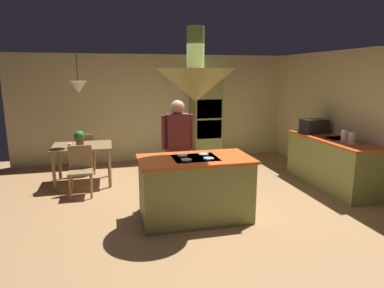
{
  "coord_description": "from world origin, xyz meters",
  "views": [
    {
      "loc": [
        -1.18,
        -4.74,
        2.12
      ],
      "look_at": [
        0.1,
        0.4,
        1.0
      ],
      "focal_mm": 31.56,
      "sensor_mm": 36.0,
      "label": 1
    }
  ],
  "objects_px": {
    "person_at_island": "(178,145)",
    "chair_by_back_wall": "(85,151)",
    "canister_flour": "(352,138)",
    "potted_plant_on_table": "(80,137)",
    "canister_sugar": "(345,136)",
    "kitchen_island": "(195,188)",
    "chair_facing_island": "(81,167)",
    "oven_tower": "(206,116)",
    "microwave_on_counter": "(314,126)",
    "dining_table": "(82,150)",
    "cup_on_table": "(70,146)"
  },
  "relations": [
    {
      "from": "person_at_island",
      "to": "chair_by_back_wall",
      "type": "relative_size",
      "value": 1.95
    },
    {
      "from": "canister_flour",
      "to": "person_at_island",
      "type": "bearing_deg",
      "value": 171.94
    },
    {
      "from": "potted_plant_on_table",
      "to": "canister_sugar",
      "type": "bearing_deg",
      "value": -18.68
    },
    {
      "from": "kitchen_island",
      "to": "canister_sugar",
      "type": "height_order",
      "value": "canister_sugar"
    },
    {
      "from": "person_at_island",
      "to": "potted_plant_on_table",
      "type": "height_order",
      "value": "person_at_island"
    },
    {
      "from": "person_at_island",
      "to": "chair_facing_island",
      "type": "distance_m",
      "value": 1.82
    },
    {
      "from": "kitchen_island",
      "to": "chair_by_back_wall",
      "type": "xyz_separation_m",
      "value": [
        -1.7,
        2.75,
        0.04
      ]
    },
    {
      "from": "canister_flour",
      "to": "oven_tower",
      "type": "bearing_deg",
      "value": 120.53
    },
    {
      "from": "potted_plant_on_table",
      "to": "canister_flour",
      "type": "xyz_separation_m",
      "value": [
        4.57,
        -1.72,
        0.11
      ]
    },
    {
      "from": "canister_sugar",
      "to": "microwave_on_counter",
      "type": "relative_size",
      "value": 0.46
    },
    {
      "from": "dining_table",
      "to": "person_at_island",
      "type": "relative_size",
      "value": 0.65
    },
    {
      "from": "kitchen_island",
      "to": "microwave_on_counter",
      "type": "bearing_deg",
      "value": 26.39
    },
    {
      "from": "kitchen_island",
      "to": "person_at_island",
      "type": "bearing_deg",
      "value": 98.76
    },
    {
      "from": "potted_plant_on_table",
      "to": "microwave_on_counter",
      "type": "height_order",
      "value": "microwave_on_counter"
    },
    {
      "from": "chair_facing_island",
      "to": "microwave_on_counter",
      "type": "xyz_separation_m",
      "value": [
        4.54,
        -0.04,
        0.56
      ]
    },
    {
      "from": "dining_table",
      "to": "canister_flour",
      "type": "height_order",
      "value": "canister_flour"
    },
    {
      "from": "cup_on_table",
      "to": "canister_sugar",
      "type": "xyz_separation_m",
      "value": [
        4.74,
        -1.41,
        0.23
      ]
    },
    {
      "from": "kitchen_island",
      "to": "oven_tower",
      "type": "distance_m",
      "value": 3.48
    },
    {
      "from": "kitchen_island",
      "to": "canister_sugar",
      "type": "relative_size",
      "value": 7.62
    },
    {
      "from": "kitchen_island",
      "to": "chair_by_back_wall",
      "type": "distance_m",
      "value": 3.23
    },
    {
      "from": "chair_facing_island",
      "to": "canister_sugar",
      "type": "bearing_deg",
      "value": -12.13
    },
    {
      "from": "chair_by_back_wall",
      "to": "potted_plant_on_table",
      "type": "relative_size",
      "value": 2.9
    },
    {
      "from": "cup_on_table",
      "to": "kitchen_island",
      "type": "bearing_deg",
      "value": -44.78
    },
    {
      "from": "person_at_island",
      "to": "potted_plant_on_table",
      "type": "bearing_deg",
      "value": 141.08
    },
    {
      "from": "dining_table",
      "to": "canister_flour",
      "type": "distance_m",
      "value": 4.9
    },
    {
      "from": "canister_sugar",
      "to": "canister_flour",
      "type": "bearing_deg",
      "value": -90.0
    },
    {
      "from": "person_at_island",
      "to": "microwave_on_counter",
      "type": "xyz_separation_m",
      "value": [
        2.95,
        0.7,
        0.09
      ]
    },
    {
      "from": "kitchen_island",
      "to": "person_at_island",
      "type": "distance_m",
      "value": 0.88
    },
    {
      "from": "chair_facing_island",
      "to": "canister_flour",
      "type": "xyz_separation_m",
      "value": [
        4.54,
        -1.16,
        0.53
      ]
    },
    {
      "from": "chair_by_back_wall",
      "to": "canister_sugar",
      "type": "relative_size",
      "value": 4.08
    },
    {
      "from": "potted_plant_on_table",
      "to": "cup_on_table",
      "type": "distance_m",
      "value": 0.25
    },
    {
      "from": "person_at_island",
      "to": "chair_facing_island",
      "type": "bearing_deg",
      "value": 155.11
    },
    {
      "from": "canister_flour",
      "to": "microwave_on_counter",
      "type": "bearing_deg",
      "value": 90.0
    },
    {
      "from": "potted_plant_on_table",
      "to": "canister_flour",
      "type": "bearing_deg",
      "value": -20.68
    },
    {
      "from": "chair_facing_island",
      "to": "microwave_on_counter",
      "type": "distance_m",
      "value": 4.57
    },
    {
      "from": "kitchen_island",
      "to": "canister_flour",
      "type": "height_order",
      "value": "canister_flour"
    },
    {
      "from": "potted_plant_on_table",
      "to": "oven_tower",
      "type": "bearing_deg",
      "value": 23.44
    },
    {
      "from": "person_at_island",
      "to": "cup_on_table",
      "type": "bearing_deg",
      "value": 146.73
    },
    {
      "from": "dining_table",
      "to": "canister_flour",
      "type": "xyz_separation_m",
      "value": [
        4.54,
        -1.81,
        0.38
      ]
    },
    {
      "from": "potted_plant_on_table",
      "to": "canister_sugar",
      "type": "xyz_separation_m",
      "value": [
        4.57,
        -1.54,
        0.11
      ]
    },
    {
      "from": "oven_tower",
      "to": "chair_by_back_wall",
      "type": "xyz_separation_m",
      "value": [
        -2.8,
        -0.49,
        -0.59
      ]
    },
    {
      "from": "canister_sugar",
      "to": "microwave_on_counter",
      "type": "xyz_separation_m",
      "value": [
        0.0,
        0.94,
        0.03
      ]
    },
    {
      "from": "oven_tower",
      "to": "dining_table",
      "type": "distance_m",
      "value": 3.06
    },
    {
      "from": "chair_by_back_wall",
      "to": "canister_sugar",
      "type": "bearing_deg",
      "value": 153.34
    },
    {
      "from": "kitchen_island",
      "to": "dining_table",
      "type": "bearing_deg",
      "value": 128.99
    },
    {
      "from": "dining_table",
      "to": "chair_by_back_wall",
      "type": "relative_size",
      "value": 1.26
    },
    {
      "from": "dining_table",
      "to": "person_at_island",
      "type": "distance_m",
      "value": 2.14
    },
    {
      "from": "oven_tower",
      "to": "potted_plant_on_table",
      "type": "height_order",
      "value": "oven_tower"
    },
    {
      "from": "dining_table",
      "to": "chair_facing_island",
      "type": "relative_size",
      "value": 1.26
    },
    {
      "from": "dining_table",
      "to": "chair_facing_island",
      "type": "bearing_deg",
      "value": -90.0
    }
  ]
}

